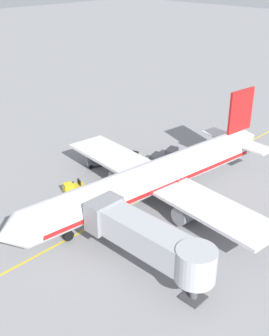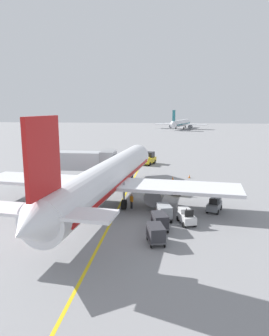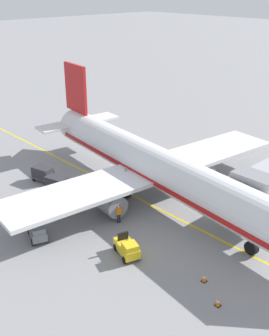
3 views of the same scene
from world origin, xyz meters
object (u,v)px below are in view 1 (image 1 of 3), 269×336
(baggage_cart_front, at_px, (141,164))
(safety_cone_nose_left, at_px, (42,216))
(jet_bridge, at_px, (148,238))
(safety_cone_wing_tip, at_px, (19,219))
(parked_airliner, at_px, (154,178))
(baggage_cart_second_in_train, at_px, (156,159))
(baggage_tug_lead, at_px, (133,159))
(ground_crew_loader, at_px, (113,182))
(baggage_tug_trailing, at_px, (73,188))
(baggage_tug_spare, at_px, (95,161))
(ground_crew_wing_walker, at_px, (145,182))
(baggage_cart_third_in_train, at_px, (171,153))

(baggage_cart_front, relative_size, safety_cone_nose_left, 5.05)
(jet_bridge, height_order, safety_cone_wing_tip, jet_bridge)
(parked_airliner, xyz_separation_m, safety_cone_nose_left, (6.41, 10.98, -2.90))
(parked_airliner, bearing_deg, baggage_cart_second_in_train, -50.18)
(baggage_tug_lead, relative_size, ground_crew_loader, 1.62)
(baggage_tug_trailing, xyz_separation_m, baggage_cart_second_in_train, (-2.03, -12.65, 0.24))
(baggage_tug_lead, height_order, baggage_tug_spare, same)
(baggage_cart_second_in_train, distance_m, safety_cone_nose_left, 18.54)
(baggage_tug_spare, bearing_deg, jet_bridge, 151.16)
(jet_bridge, bearing_deg, safety_cone_nose_left, 7.13)
(parked_airliner, distance_m, baggage_tug_lead, 10.72)
(safety_cone_nose_left, bearing_deg, baggage_cart_front, -89.18)
(safety_cone_nose_left, height_order, safety_cone_wing_tip, same)
(baggage_cart_second_in_train, bearing_deg, jet_bridge, 129.44)
(parked_airliner, bearing_deg, ground_crew_loader, 10.97)
(baggage_tug_spare, distance_m, baggage_cart_second_in_train, 8.33)
(baggage_cart_second_in_train, height_order, ground_crew_wing_walker, ground_crew_wing_walker)
(baggage_cart_front, relative_size, baggage_cart_second_in_train, 1.00)
(baggage_cart_third_in_train, bearing_deg, baggage_tug_spare, 56.08)
(baggage_tug_spare, height_order, baggage_cart_second_in_train, baggage_tug_spare)
(baggage_tug_lead, distance_m, safety_cone_nose_left, 16.78)
(safety_cone_nose_left, bearing_deg, jet_bridge, -172.87)
(baggage_tug_spare, xyz_separation_m, ground_crew_wing_walker, (-9.15, -0.13, 0.24))
(baggage_tug_spare, bearing_deg, baggage_cart_third_in_train, -123.92)
(parked_airliner, relative_size, ground_crew_loader, 22.10)
(parked_airliner, bearing_deg, safety_cone_wing_tip, 59.69)
(baggage_tug_spare, bearing_deg, parked_airliner, 172.71)
(baggage_tug_trailing, height_order, baggage_cart_front, baggage_tug_trailing)
(parked_airliner, distance_m, baggage_cart_third_in_train, 12.31)
(baggage_cart_second_in_train, relative_size, ground_crew_loader, 1.76)
(parked_airliner, bearing_deg, baggage_tug_lead, -32.56)
(ground_crew_wing_walker, height_order, safety_cone_wing_tip, ground_crew_wing_walker)
(baggage_tug_lead, relative_size, baggage_cart_front, 0.92)
(parked_airliner, distance_m, safety_cone_nose_left, 13.04)
(jet_bridge, distance_m, safety_cone_wing_tip, 15.96)
(baggage_tug_trailing, height_order, ground_crew_loader, ground_crew_loader)
(parked_airliner, bearing_deg, ground_crew_wing_walker, -29.91)
(ground_crew_wing_walker, bearing_deg, baggage_tug_trailing, 51.49)
(ground_crew_wing_walker, bearing_deg, safety_cone_wing_tip, 72.23)
(jet_bridge, relative_size, baggage_tug_lead, 4.91)
(baggage_tug_lead, xyz_separation_m, safety_cone_nose_left, (-2.39, 16.60, -0.42))
(safety_cone_nose_left, bearing_deg, ground_crew_wing_walker, -105.41)
(ground_crew_wing_walker, xyz_separation_m, safety_cone_wing_tip, (4.73, 14.75, -0.66))
(baggage_tug_trailing, relative_size, baggage_cart_second_in_train, 0.92)
(baggage_tug_spare, relative_size, ground_crew_wing_walker, 1.63)
(baggage_tug_trailing, xyz_separation_m, baggage_cart_front, (-1.68, -9.99, 0.24))
(baggage_tug_trailing, distance_m, baggage_tug_spare, 7.63)
(baggage_tug_trailing, xyz_separation_m, safety_cone_wing_tip, (-0.67, 7.97, -0.42))
(parked_airliner, bearing_deg, baggage_cart_front, -36.37)
(baggage_tug_spare, distance_m, safety_cone_wing_tip, 15.28)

